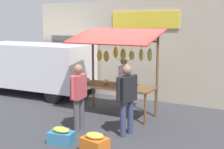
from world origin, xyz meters
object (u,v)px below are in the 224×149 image
(market_stall, at_px, (117,62))
(shopper_with_ponytail, at_px, (79,93))
(shopper_with_shopping_bag, at_px, (127,95))
(produce_crate_near, at_px, (95,143))
(parked_van, at_px, (31,64))
(produce_crate_side, at_px, (61,136))
(vendor_with_sunhat, at_px, (124,79))

(market_stall, distance_m, shopper_with_ponytail, 1.73)
(shopper_with_shopping_bag, height_order, produce_crate_near, shopper_with_shopping_bag)
(market_stall, bearing_deg, produce_crate_near, 107.99)
(market_stall, distance_m, parked_van, 4.23)
(parked_van, bearing_deg, shopper_with_ponytail, 144.82)
(shopper_with_shopping_bag, bearing_deg, shopper_with_ponytail, 116.50)
(shopper_with_shopping_bag, xyz_separation_m, shopper_with_ponytail, (1.19, 0.28, -0.02))
(shopper_with_ponytail, bearing_deg, parked_van, 49.55)
(produce_crate_near, bearing_deg, shopper_with_ponytail, -42.21)
(parked_van, xyz_separation_m, produce_crate_side, (-4.02, 3.35, -0.95))
(produce_crate_near, bearing_deg, produce_crate_side, -4.47)
(market_stall, distance_m, shopper_with_shopping_bag, 1.74)
(vendor_with_sunhat, xyz_separation_m, shopper_with_ponytail, (0.09, 2.31, 0.03))
(vendor_with_sunhat, distance_m, produce_crate_near, 3.48)
(market_stall, distance_m, vendor_with_sunhat, 0.94)
(produce_crate_side, bearing_deg, market_stall, -92.27)
(vendor_with_sunhat, xyz_separation_m, produce_crate_side, (-0.03, 3.19, -0.77))
(market_stall, relative_size, shopper_with_ponytail, 1.50)
(vendor_with_sunhat, relative_size, parked_van, 0.36)
(vendor_with_sunhat, bearing_deg, parked_van, -104.49)
(shopper_with_shopping_bag, xyz_separation_m, parked_van, (5.09, -2.20, 0.13))
(market_stall, relative_size, shopper_with_shopping_bag, 1.47)
(shopper_with_ponytail, relative_size, parked_van, 0.37)
(produce_crate_near, bearing_deg, vendor_with_sunhat, -73.63)
(shopper_with_shopping_bag, height_order, shopper_with_ponytail, shopper_with_shopping_bag)
(vendor_with_sunhat, height_order, produce_crate_side, vendor_with_sunhat)
(shopper_with_ponytail, xyz_separation_m, produce_crate_near, (-1.04, 0.95, -0.77))
(shopper_with_shopping_bag, distance_m, parked_van, 5.55)
(shopper_with_ponytail, bearing_deg, produce_crate_near, -140.27)
(parked_van, bearing_deg, produce_crate_near, 142.53)
(shopper_with_ponytail, bearing_deg, produce_crate_side, 179.48)
(produce_crate_near, distance_m, produce_crate_side, 0.93)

